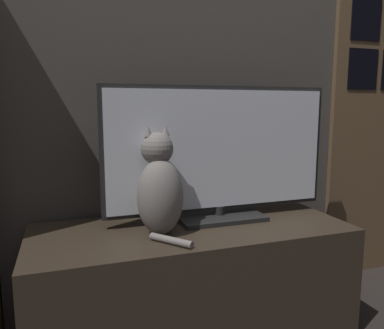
{
  "coord_description": "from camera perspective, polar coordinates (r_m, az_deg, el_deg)",
  "views": [
    {
      "loc": [
        -0.51,
        -0.57,
        1.0
      ],
      "look_at": [
        0.0,
        0.91,
        0.76
      ],
      "focal_mm": 35.0,
      "sensor_mm": 36.0,
      "label": 1
    }
  ],
  "objects": [
    {
      "name": "wall_back",
      "position": [
        1.89,
        -3.32,
        17.69
      ],
      "size": [
        4.8,
        0.05,
        2.6
      ],
      "color": "#47423D",
      "rests_on": "ground_plane"
    },
    {
      "name": "cat",
      "position": [
        1.51,
        -4.98,
        -3.68
      ],
      "size": [
        0.2,
        0.31,
        0.44
      ],
      "rotation": [
        0.0,
        0.0,
        0.07
      ],
      "color": "gray",
      "rests_on": "tv_stand"
    },
    {
      "name": "tv_stand",
      "position": [
        1.73,
        0.02,
        -17.25
      ],
      "size": [
        1.36,
        0.55,
        0.49
      ],
      "color": "#33281E",
      "rests_on": "ground_plane"
    },
    {
      "name": "tv",
      "position": [
        1.7,
        4.25,
        1.46
      ],
      "size": [
        1.06,
        0.24,
        0.61
      ],
      "color": "black",
      "rests_on": "tv_stand"
    }
  ]
}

